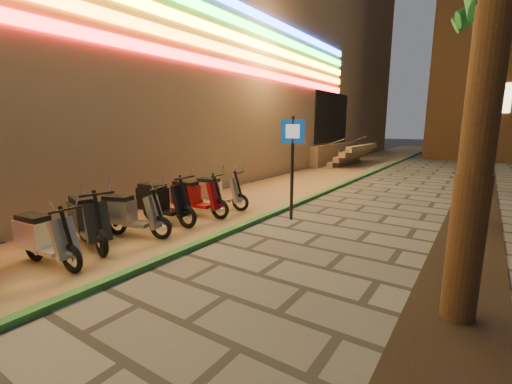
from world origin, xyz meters
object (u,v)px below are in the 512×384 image
Objects in this scene: scooter_5 at (87,220)px; scooter_4 at (43,238)px; scooter_7 at (161,202)px; pedestrian_sign at (292,154)px; scooter_6 at (129,214)px; scooter_8 at (194,197)px; scooter_9 at (216,192)px.

scooter_4 is at bearing -58.41° from scooter_5.
scooter_5 is 0.98× the size of scooter_7.
scooter_4 is at bearing -86.27° from scooter_7.
pedestrian_sign is 1.59× the size of scooter_6.
scooter_8 is at bearing 102.00° from scooter_5.
scooter_6 is 0.92× the size of scooter_7.
scooter_5 is at bearing -100.78° from scooter_8.
scooter_4 is 1.00m from scooter_5.
scooter_7 is at bearing 106.09° from scooter_5.
scooter_5 is (-2.48, -3.98, -1.15)m from pedestrian_sign.
scooter_5 reaches higher than scooter_9.
scooter_8 is (-0.03, 2.04, 0.02)m from scooter_6.
scooter_7 is 0.98m from scooter_8.
pedestrian_sign is 1.60× the size of scooter_9.
scooter_4 is at bearing -95.75° from scooter_8.
scooter_5 reaches higher than scooter_8.
scooter_9 is at bearing 161.69° from pedestrian_sign.
scooter_7 is 1.05× the size of scooter_8.
scooter_6 is 0.96× the size of scooter_8.
scooter_6 is (0.18, 0.83, -0.03)m from scooter_5.
scooter_5 is 1.03× the size of scooter_8.
scooter_7 reaches higher than scooter_6.
scooter_6 is 1.10m from scooter_7.
scooter_5 is at bearing -91.59° from scooter_7.
scooter_8 is at bearing 86.46° from scooter_4.
scooter_6 is 2.97m from scooter_9.
scooter_5 is at bearing 101.03° from scooter_4.
scooter_7 is (-0.22, 1.08, 0.04)m from scooter_6.
scooter_9 is (-0.01, 0.93, -0.02)m from scooter_8.
scooter_5 is at bearing -103.34° from scooter_9.
pedestrian_sign reaches higher than scooter_9.
scooter_7 is at bearing -106.48° from scooter_9.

